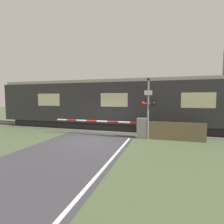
# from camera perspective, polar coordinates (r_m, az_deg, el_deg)

# --- Properties ---
(ground_plane) EXTENTS (80.00, 80.00, 0.00)m
(ground_plane) POSITION_cam_1_polar(r_m,az_deg,el_deg) (10.73, -6.94, -9.00)
(ground_plane) COLOR #475638
(track_bed) EXTENTS (36.00, 3.20, 0.13)m
(track_bed) POSITION_cam_1_polar(r_m,az_deg,el_deg) (14.46, -0.44, -5.33)
(track_bed) COLOR slate
(track_bed) RESTS_ON ground_plane
(train) EXTENTS (20.33, 2.73, 3.92)m
(train) POSITION_cam_1_polar(r_m,az_deg,el_deg) (14.07, 2.15, 2.52)
(train) COLOR black
(train) RESTS_ON ground_plane
(crossing_barrier) EXTENTS (6.49, 0.44, 1.25)m
(crossing_barrier) POSITION_cam_1_polar(r_m,az_deg,el_deg) (11.28, 6.88, -4.77)
(crossing_barrier) COLOR gray
(crossing_barrier) RESTS_ON ground_plane
(signal_post) EXTENTS (0.91, 0.26, 3.73)m
(signal_post) POSITION_cam_1_polar(r_m,az_deg,el_deg) (10.80, 11.70, 2.36)
(signal_post) COLOR gray
(signal_post) RESTS_ON ground_plane
(catenary_pole) EXTENTS (0.20, 1.90, 6.17)m
(catenary_pole) POSITION_cam_1_polar(r_m,az_deg,el_deg) (16.34, 32.58, 6.40)
(catenary_pole) COLOR slate
(catenary_pole) RESTS_ON ground_plane
(roadside_fence) EXTENTS (3.37, 0.06, 1.10)m
(roadside_fence) POSITION_cam_1_polar(r_m,az_deg,el_deg) (10.98, 19.86, -5.99)
(roadside_fence) COLOR #726047
(roadside_fence) RESTS_ON ground_plane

